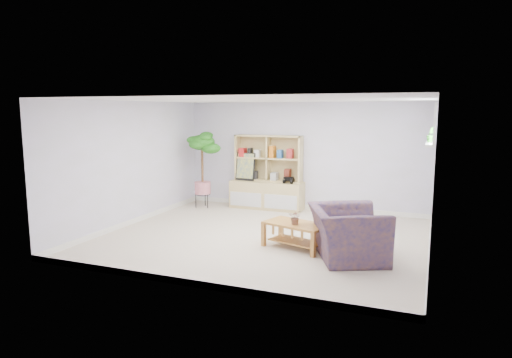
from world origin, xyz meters
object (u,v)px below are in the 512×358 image
(coffee_table, at_px, (296,235))
(armchair, at_px, (348,230))
(storage_unit, at_px, (267,172))
(floor_tree, at_px, (202,170))

(coffee_table, relative_size, armchair, 0.85)
(storage_unit, height_order, floor_tree, floor_tree)
(coffee_table, bearing_deg, storage_unit, 136.16)
(storage_unit, bearing_deg, floor_tree, -163.10)
(storage_unit, bearing_deg, coffee_table, -60.86)
(armchair, bearing_deg, storage_unit, 15.06)
(storage_unit, height_order, armchair, storage_unit)
(armchair, bearing_deg, coffee_table, 51.48)
(coffee_table, distance_m, armchair, 0.93)
(floor_tree, bearing_deg, coffee_table, -37.54)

